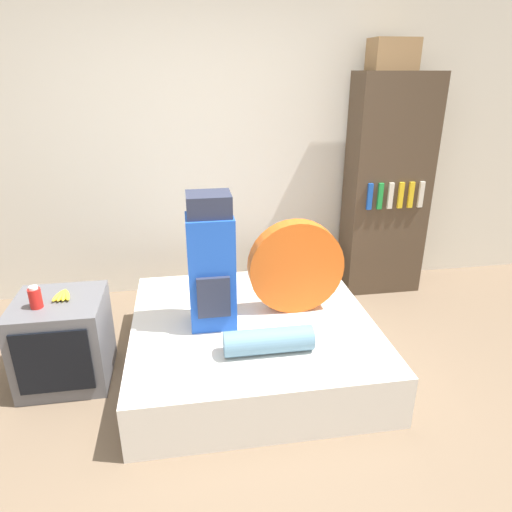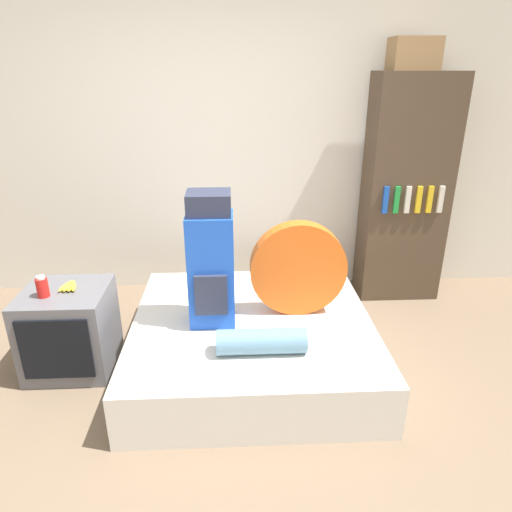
# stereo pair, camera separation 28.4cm
# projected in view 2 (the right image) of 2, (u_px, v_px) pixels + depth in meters

# --- Properties ---
(ground_plane) EXTENTS (16.00, 16.00, 0.00)m
(ground_plane) POSITION_uv_depth(u_px,v_px,m) (233.00, 455.00, 2.38)
(ground_plane) COLOR brown
(wall_back) EXTENTS (8.00, 0.05, 2.60)m
(wall_back) POSITION_uv_depth(u_px,v_px,m) (229.00, 142.00, 3.83)
(wall_back) COLOR silver
(wall_back) RESTS_ON ground_plane
(bed) EXTENTS (1.57, 1.53, 0.34)m
(bed) POSITION_uv_depth(u_px,v_px,m) (252.00, 341.00, 3.08)
(bed) COLOR silver
(bed) RESTS_ON ground_plane
(backpack) EXTENTS (0.29, 0.27, 0.86)m
(backpack) POSITION_uv_depth(u_px,v_px,m) (211.00, 262.00, 2.84)
(backpack) COLOR blue
(backpack) RESTS_ON bed
(tent_bag) EXTENTS (0.64, 0.12, 0.64)m
(tent_bag) POSITION_uv_depth(u_px,v_px,m) (298.00, 268.00, 3.00)
(tent_bag) COLOR #E05B19
(tent_bag) RESTS_ON bed
(sleeping_roll) EXTENTS (0.52, 0.15, 0.15)m
(sleeping_roll) POSITION_uv_depth(u_px,v_px,m) (261.00, 341.00, 2.63)
(sleeping_roll) COLOR #5B849E
(sleeping_roll) RESTS_ON bed
(television) EXTENTS (0.53, 0.53, 0.56)m
(television) POSITION_uv_depth(u_px,v_px,m) (70.00, 329.00, 3.00)
(television) COLOR #5B5B60
(television) RESTS_ON ground_plane
(canister) EXTENTS (0.07, 0.07, 0.14)m
(canister) POSITION_uv_depth(u_px,v_px,m) (42.00, 287.00, 2.80)
(canister) COLOR red
(canister) RESTS_ON television
(banana_bunch) EXTENTS (0.12, 0.16, 0.03)m
(banana_bunch) POSITION_uv_depth(u_px,v_px,m) (70.00, 286.00, 2.93)
(banana_bunch) COLOR yellow
(banana_bunch) RESTS_ON television
(bookshelf) EXTENTS (0.67, 0.36, 1.86)m
(bookshelf) POSITION_uv_depth(u_px,v_px,m) (406.00, 191.00, 3.78)
(bookshelf) COLOR #473828
(bookshelf) RESTS_ON ground_plane
(cardboard_box) EXTENTS (0.35, 0.24, 0.23)m
(cardboard_box) POSITION_uv_depth(u_px,v_px,m) (414.00, 54.00, 3.40)
(cardboard_box) COLOR #99754C
(cardboard_box) RESTS_ON bookshelf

